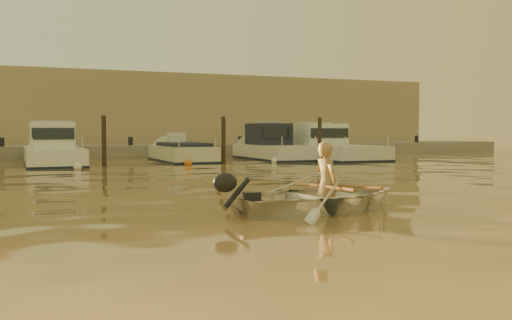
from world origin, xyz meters
name	(u,v)px	position (x,y,z in m)	size (l,w,h in m)	color
ground_plane	(232,212)	(0.00, 0.00, 0.00)	(160.00, 160.00, 0.00)	olive
dinghy	(322,197)	(1.57, -0.38, 0.23)	(2.41, 3.38, 0.70)	silver
person	(326,184)	(1.67, -0.36, 0.46)	(0.55, 0.36, 1.52)	#A28051
outboard_motor	(249,200)	(0.08, -0.58, 0.28)	(0.90, 0.40, 0.70)	black
oar_port	(333,186)	(1.82, -0.34, 0.42)	(0.06, 0.06, 2.10)	olive
oar_starboard	(324,187)	(1.62, -0.37, 0.42)	(0.06, 0.06, 2.10)	olive
moored_boat_2	(53,149)	(-1.98, 16.00, 0.62)	(2.16, 7.28, 1.75)	silver
moored_boat_3	(182,156)	(3.59, 16.00, 0.22)	(1.99, 5.78, 0.95)	beige
moored_boat_4	(273,146)	(8.16, 16.00, 0.62)	(2.07, 6.46, 1.75)	beige
moored_boat_5	(322,146)	(10.87, 16.00, 0.62)	(2.78, 9.13, 1.75)	beige
piling_2	(104,143)	(-0.20, 13.80, 0.90)	(0.18, 0.18, 2.20)	#2D2319
piling_3	(223,142)	(4.80, 13.80, 0.90)	(0.18, 0.18, 2.20)	#2D2319
piling_4	(320,141)	(9.50, 13.80, 0.90)	(0.18, 0.18, 2.20)	#2D2319
fender_c	(78,166)	(-1.35, 12.41, 0.10)	(0.30, 0.30, 0.30)	white
fender_d	(188,163)	(3.00, 13.02, 0.10)	(0.30, 0.30, 0.30)	#CF6318
fender_e	(275,160)	(7.04, 13.40, 0.10)	(0.30, 0.30, 0.30)	white
quay	(87,155)	(0.00, 21.50, 0.15)	(52.00, 4.00, 1.00)	gray
waterfront_building	(75,114)	(0.00, 27.00, 2.40)	(46.00, 7.00, 4.80)	#9E8466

